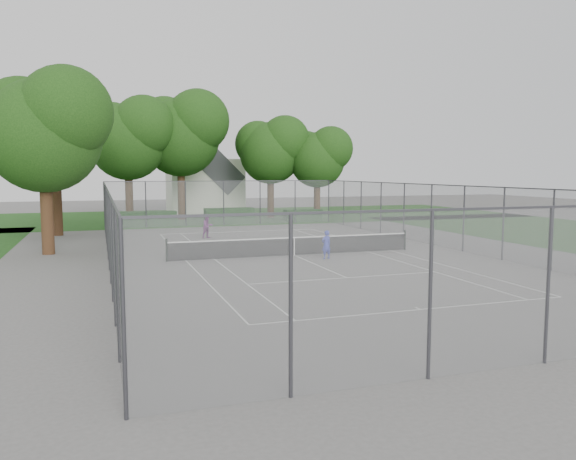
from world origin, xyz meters
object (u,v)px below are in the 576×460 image
object	(u,v)px
tennis_net	(294,245)
woman_player	(208,226)
house	(205,177)
girl_player	(326,245)

from	to	relation	value
tennis_net	woman_player	bearing A→B (deg)	107.85
house	girl_player	xyz separation A→B (m)	(0.11, -32.54, -2.96)
tennis_net	girl_player	world-z (taller)	girl_player
house	girl_player	distance (m)	32.67
girl_player	woman_player	xyz separation A→B (m)	(-3.94, 10.33, 0.07)
house	woman_player	size ratio (longest dim) A/B	5.89
tennis_net	house	size ratio (longest dim) A/B	1.41
tennis_net	woman_player	size ratio (longest dim) A/B	8.33
girl_player	woman_player	distance (m)	11.05
house	woman_player	distance (m)	22.72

